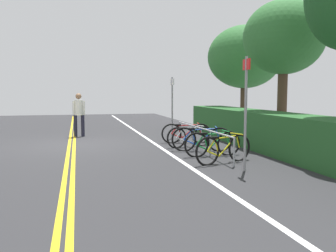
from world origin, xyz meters
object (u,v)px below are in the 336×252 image
at_px(bicycle_4, 224,149).
at_px(sign_post_near, 172,102).
at_px(bicycle_1, 190,137).
at_px(pedestrian, 79,112).
at_px(bike_rack, 201,133).
at_px(tree_near_left, 245,57).
at_px(sign_post_far, 246,104).
at_px(tree_mid, 284,38).
at_px(bicycle_2, 202,139).
at_px(bicycle_0, 186,133).
at_px(bicycle_3, 213,144).

distance_m(bicycle_4, sign_post_near, 5.09).
height_order(bicycle_1, pedestrian, pedestrian).
xyz_separation_m(bike_rack, sign_post_near, (-3.10, -0.09, 0.86)).
bearing_deg(pedestrian, tree_near_left, 94.26).
distance_m(sign_post_far, tree_near_left, 9.13).
xyz_separation_m(bicycle_1, tree_mid, (0.15, 3.26, 3.26)).
bearing_deg(pedestrian, bike_rack, 37.58).
relative_size(bicycle_1, pedestrian, 0.95).
bearing_deg(sign_post_far, pedestrian, -154.36).
height_order(bicycle_4, pedestrian, pedestrian).
bearing_deg(bicycle_2, sign_post_near, -177.90).
relative_size(bicycle_1, tree_near_left, 0.34).
bearing_deg(pedestrian, sign_post_near, 66.19).
xyz_separation_m(bicycle_2, bicycle_4, (1.90, -0.07, -0.01)).
xyz_separation_m(bike_rack, bicycle_0, (-1.83, 0.09, -0.21)).
bearing_deg(bicycle_2, bicycle_4, -2.11).
distance_m(bike_rack, sign_post_near, 3.22).
bearing_deg(sign_post_near, bicycle_1, 0.62).
height_order(tree_near_left, tree_mid, tree_mid).
xyz_separation_m(bicycle_0, tree_mid, (1.05, 3.11, 3.25)).
bearing_deg(bicycle_2, tree_mid, 103.46).
bearing_deg(bike_rack, tree_near_left, 143.01).
relative_size(pedestrian, tree_mid, 0.36).
xyz_separation_m(bicycle_3, sign_post_far, (2.00, 0.00, 1.19)).
xyz_separation_m(bicycle_4, sign_post_near, (-4.98, -0.04, 1.06)).
bearing_deg(tree_near_left, sign_post_near, -62.42).
height_order(pedestrian, sign_post_near, sign_post_near).
height_order(bike_rack, tree_mid, tree_mid).
distance_m(bicycle_0, bicycle_1, 0.92).
distance_m(pedestrian, tree_near_left, 7.86).
bearing_deg(bicycle_3, tree_mid, 117.68).
xyz_separation_m(bicycle_1, bicycle_4, (2.80, 0.02, 0.02)).
relative_size(bicycle_3, sign_post_far, 0.66).
height_order(bicycle_0, sign_post_near, sign_post_near).
relative_size(bike_rack, bicycle_4, 2.80).
distance_m(bicycle_2, bicycle_3, 0.90).
relative_size(bicycle_3, tree_near_left, 0.35).
distance_m(sign_post_far, tree_mid, 5.25).
bearing_deg(pedestrian, bicycle_1, 43.31).
height_order(bicycle_0, bicycle_1, bicycle_0).
distance_m(bike_rack, pedestrian, 5.86).
bearing_deg(bicycle_4, bicycle_3, 175.11).
distance_m(bike_rack, tree_near_left, 7.08).
relative_size(bicycle_0, tree_near_left, 0.36).
height_order(bike_rack, bicycle_3, bike_rack).
bearing_deg(bicycle_1, bicycle_2, 5.63).
relative_size(bike_rack, tree_near_left, 1.00).
bearing_deg(bicycle_2, bicycle_3, 0.99).
distance_m(bike_rack, tree_mid, 4.48).
bearing_deg(bicycle_3, sign_post_near, -178.15).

